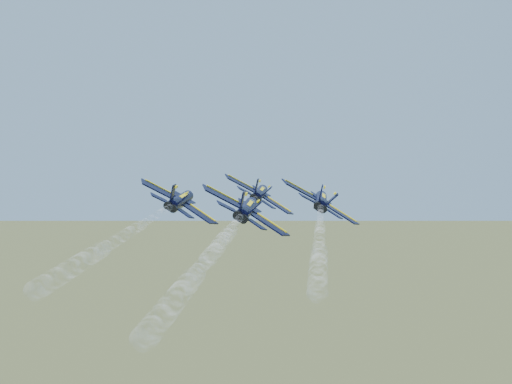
# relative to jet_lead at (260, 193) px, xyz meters

# --- Properties ---
(jet_lead) EXTENTS (10.65, 15.47, 5.98)m
(jet_lead) POSITION_rel_jet_lead_xyz_m (0.00, 0.00, 0.00)
(jet_lead) COLOR black
(jet_left) EXTENTS (10.65, 15.47, 5.98)m
(jet_left) POSITION_rel_jet_lead_xyz_m (-8.80, -14.72, 0.00)
(jet_left) COLOR black
(jet_right) EXTENTS (10.65, 15.47, 5.98)m
(jet_right) POSITION_rel_jet_lead_xyz_m (10.10, -12.65, 0.00)
(jet_right) COLOR black
(jet_slot) EXTENTS (10.65, 15.47, 5.98)m
(jet_slot) POSITION_rel_jet_lead_xyz_m (2.05, -25.89, 0.00)
(jet_slot) COLOR black
(smoke_trail_lead) EXTENTS (4.67, 47.74, 2.04)m
(smoke_trail_lead) POSITION_rel_jet_lead_xyz_m (2.36, -36.10, 0.03)
(smoke_trail_lead) COLOR white
(smoke_trail_left) EXTENTS (4.67, 47.74, 2.04)m
(smoke_trail_left) POSITION_rel_jet_lead_xyz_m (-6.44, -50.82, 0.03)
(smoke_trail_left) COLOR white
(smoke_trail_right) EXTENTS (4.67, 47.74, 2.04)m
(smoke_trail_right) POSITION_rel_jet_lead_xyz_m (12.47, -48.74, 0.03)
(smoke_trail_right) COLOR white
(smoke_trail_slot) EXTENTS (4.67, 47.74, 2.04)m
(smoke_trail_slot) POSITION_rel_jet_lead_xyz_m (4.41, -61.99, 0.03)
(smoke_trail_slot) COLOR white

